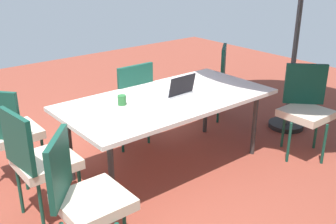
% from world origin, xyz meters
% --- Properties ---
extents(ground_plane, '(10.00, 10.00, 0.02)m').
position_xyz_m(ground_plane, '(0.00, 0.00, -0.01)').
color(ground_plane, brown).
extents(dining_table, '(2.11, 1.06, 0.76)m').
position_xyz_m(dining_table, '(0.00, 0.00, 0.71)').
color(dining_table, silver).
rests_on(dining_table, ground_plane).
extents(chair_southwest, '(0.58, 0.59, 0.98)m').
position_xyz_m(chair_southwest, '(-1.30, -0.69, 0.55)').
color(chair_southwest, beige).
rests_on(chair_southwest, ground_plane).
extents(chair_south, '(0.46, 0.46, 0.98)m').
position_xyz_m(chair_south, '(0.01, -0.68, 0.55)').
color(chair_south, beige).
rests_on(chair_south, ground_plane).
extents(chair_southeast, '(0.59, 0.58, 0.98)m').
position_xyz_m(chair_southeast, '(1.34, -0.71, 0.55)').
color(chair_southeast, beige).
rests_on(chair_southeast, ground_plane).
extents(chair_northeast, '(0.59, 0.58, 0.98)m').
position_xyz_m(chair_northeast, '(1.31, 0.70, 0.55)').
color(chair_northeast, beige).
rests_on(chair_northeast, ground_plane).
extents(chair_northwest, '(0.59, 0.59, 0.98)m').
position_xyz_m(chair_northwest, '(-1.35, 0.69, 0.55)').
color(chair_northwest, beige).
rests_on(chair_northwest, ground_plane).
extents(chair_east, '(0.48, 0.47, 0.98)m').
position_xyz_m(chair_east, '(1.35, 0.01, 0.55)').
color(chair_east, beige).
rests_on(chair_east, ground_plane).
extents(laptop, '(0.33, 0.26, 0.21)m').
position_xyz_m(laptop, '(-0.13, -0.01, 0.81)').
color(laptop, '#B7B7BC').
rests_on(laptop, dining_table).
extents(cup, '(0.08, 0.08, 0.09)m').
position_xyz_m(cup, '(0.46, -0.12, 0.81)').
color(cup, '#286B33').
rests_on(cup, dining_table).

